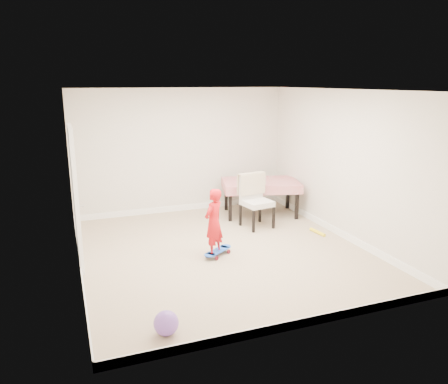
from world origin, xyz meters
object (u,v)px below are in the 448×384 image
object	(u,v)px
dining_chair	(257,201)
balloon	(166,323)
skateboard	(218,253)
dining_table	(260,198)
child	(214,224)

from	to	relation	value
dining_chair	balloon	size ratio (longest dim) A/B	3.67
skateboard	balloon	xyz separation A→B (m)	(-1.30, -1.93, 0.09)
dining_table	child	world-z (taller)	child
balloon	skateboard	bearing A→B (deg)	56.12
skateboard	child	world-z (taller)	child
skateboard	child	xyz separation A→B (m)	(-0.07, -0.02, 0.50)
skateboard	child	distance (m)	0.50
dining_chair	balloon	bearing A→B (deg)	-139.03
dining_table	skateboard	bearing A→B (deg)	-116.47
dining_chair	skateboard	world-z (taller)	dining_chair
dining_chair	skateboard	xyz separation A→B (m)	(-1.18, -1.07, -0.47)
child	balloon	size ratio (longest dim) A/B	3.87
dining_chair	dining_table	bearing A→B (deg)	50.98
dining_chair	balloon	distance (m)	3.91
dining_table	balloon	size ratio (longest dim) A/B	5.51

